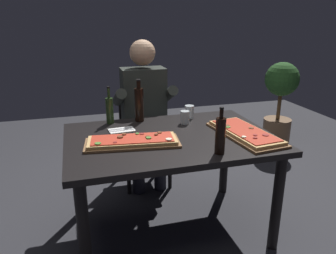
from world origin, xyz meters
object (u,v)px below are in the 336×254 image
dining_table (170,149)px  potted_plant_corner (280,99)px  diner_chair (143,131)px  tumbler_near_camera (185,118)px  seated_diner (145,108)px  wine_bottle_dark (110,110)px  pizza_rectangular_front (133,141)px  oil_bottle_amber (139,104)px  pizza_rectangular_left (245,133)px  tumbler_far_side (189,113)px  vinegar_bottle_green (220,135)px

dining_table → potted_plant_corner: (1.73, 1.27, -0.07)m
dining_table → diner_chair: 0.87m
tumbler_near_camera → seated_diner: 0.54m
wine_bottle_dark → potted_plant_corner: bearing=22.5°
dining_table → pizza_rectangular_front: bearing=-164.5°
oil_bottle_amber → seated_diner: seated_diner is taller
pizza_rectangular_front → pizza_rectangular_left: size_ratio=0.98×
pizza_rectangular_left → tumbler_far_side: size_ratio=6.21×
dining_table → wine_bottle_dark: (-0.36, 0.40, 0.20)m
tumbler_near_camera → tumbler_far_side: (0.08, 0.12, 0.00)m
pizza_rectangular_left → potted_plant_corner: 1.88m
tumbler_near_camera → pizza_rectangular_left: bearing=-49.7°
vinegar_bottle_green → seated_diner: seated_diner is taller
pizza_rectangular_left → wine_bottle_dark: (-0.85, 0.53, 0.09)m
pizza_rectangular_left → potted_plant_corner: potted_plant_corner is taller
seated_diner → pizza_rectangular_left: bearing=-59.4°
tumbler_near_camera → seated_diner: (-0.20, 0.50, -0.04)m
dining_table → tumbler_near_camera: bearing=51.6°
tumbler_far_side → vinegar_bottle_green: bearing=-95.1°
vinegar_bottle_green → tumbler_far_side: 0.73m
potted_plant_corner → wine_bottle_dark: bearing=-157.5°
pizza_rectangular_front → seated_diner: seated_diner is taller
pizza_rectangular_front → tumbler_far_side: bearing=38.9°
wine_bottle_dark → oil_bottle_amber: bearing=-1.6°
wine_bottle_dark → vinegar_bottle_green: (0.56, -0.76, 0.01)m
dining_table → pizza_rectangular_left: pizza_rectangular_left is taller
tumbler_far_side → seated_diner: (-0.28, 0.38, -0.04)m
dining_table → tumbler_far_side: (0.27, 0.36, 0.14)m
tumbler_far_side → diner_chair: (-0.28, 0.50, -0.30)m
wine_bottle_dark → tumbler_near_camera: bearing=-16.9°
vinegar_bottle_green → wine_bottle_dark: bearing=126.3°
pizza_rectangular_front → diner_chair: (0.26, 0.93, -0.27)m
tumbler_far_side → diner_chair: size_ratio=0.12×
oil_bottle_amber → tumbler_near_camera: bearing=-26.6°
oil_bottle_amber → potted_plant_corner: (1.86, 0.87, -0.30)m
pizza_rectangular_front → seated_diner: bearing=72.5°
potted_plant_corner → tumbler_far_side: bearing=-148.2°
tumbler_far_side → oil_bottle_amber: bearing=175.0°
pizza_rectangular_front → vinegar_bottle_green: 0.56m
diner_chair → tumbler_near_camera: bearing=-71.9°
oil_bottle_amber → tumbler_far_side: bearing=-5.0°
dining_table → tumbler_far_side: bearing=53.5°
diner_chair → potted_plant_corner: potted_plant_corner is taller
pizza_rectangular_left → wine_bottle_dark: size_ratio=2.24×
dining_table → seated_diner: size_ratio=1.05×
pizza_rectangular_left → oil_bottle_amber: size_ratio=1.95×
pizza_rectangular_front → diner_chair: bearing=74.6°
pizza_rectangular_front → pizza_rectangular_left: bearing=-4.1°
tumbler_far_side → potted_plant_corner: 1.74m
tumbler_near_camera → diner_chair: bearing=108.1°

